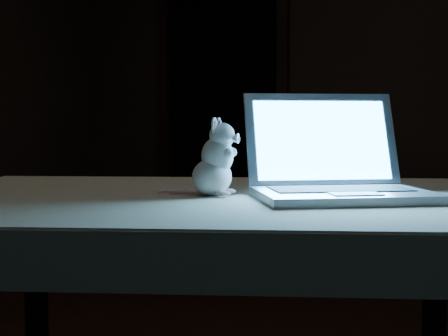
% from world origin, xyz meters
% --- Properties ---
extents(back_wall, '(4.50, 0.04, 2.60)m').
position_xyz_m(back_wall, '(0.00, 2.50, 1.30)').
color(back_wall, black).
rests_on(back_wall, ground).
extents(doorway, '(1.06, 0.36, 2.13)m').
position_xyz_m(doorway, '(-1.10, 2.50, 1.06)').
color(doorway, black).
rests_on(doorway, back_wall).
extents(tablecloth, '(1.96, 1.74, 0.11)m').
position_xyz_m(tablecloth, '(0.36, -0.37, 0.77)').
color(tablecloth, beige).
rests_on(tablecloth, table).
extents(laptop, '(0.56, 0.54, 0.29)m').
position_xyz_m(laptop, '(0.59, -0.31, 0.97)').
color(laptop, '#A6A6AA').
rests_on(laptop, tablecloth).
extents(plush_mouse, '(0.20, 0.20, 0.20)m').
position_xyz_m(plush_mouse, '(0.25, -0.38, 0.93)').
color(plush_mouse, white).
rests_on(plush_mouse, tablecloth).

